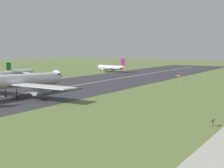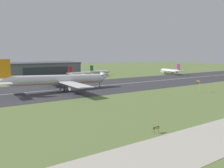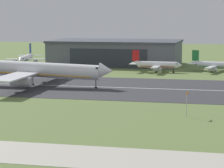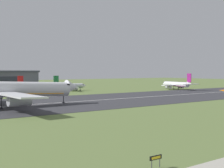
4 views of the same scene
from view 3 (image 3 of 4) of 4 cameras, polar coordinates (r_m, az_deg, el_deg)
ground_plane at (r=112.89m, az=-6.43°, el=-3.87°), size 615.19×615.19×0.00m
runway_strip at (r=162.45m, az=-0.28°, el=-0.36°), size 375.19×49.89×0.06m
runway_centreline at (r=162.44m, az=-0.28°, el=-0.34°), size 337.67×0.70×0.01m
hangar_building at (r=237.10m, az=0.46°, el=3.42°), size 56.66×32.53×10.92m
airplane_landing at (r=166.42m, az=-9.10°, el=1.55°), size 55.36×50.28×15.57m
airplane_parked_centre at (r=205.89m, az=4.81°, el=2.07°), size 20.32×19.04×8.45m
airplane_parked_east at (r=235.91m, az=-9.26°, el=2.74°), size 17.85×25.15×9.23m
airplane_parked_far_east at (r=211.79m, az=10.88°, el=2.03°), size 19.26×21.71×8.21m
windsock_pole at (r=116.97m, az=8.15°, el=-1.08°), size 0.82×2.61×5.45m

